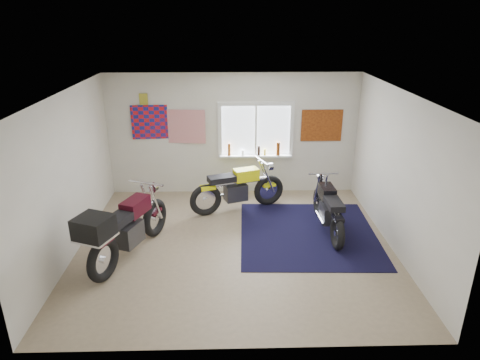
{
  "coord_description": "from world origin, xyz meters",
  "views": [
    {
      "loc": [
        -0.09,
        -6.65,
        3.87
      ],
      "look_at": [
        0.1,
        0.4,
        1.1
      ],
      "focal_mm": 32.0,
      "sensor_mm": 36.0,
      "label": 1
    }
  ],
  "objects_px": {
    "yellow_triumph": "(238,189)",
    "maroon_tourer": "(124,229)",
    "navy_rug": "(308,233)",
    "black_chrome_bike": "(328,210)"
  },
  "relations": [
    {
      "from": "yellow_triumph",
      "to": "black_chrome_bike",
      "type": "xyz_separation_m",
      "value": [
        1.67,
        -0.97,
        -0.03
      ]
    },
    {
      "from": "navy_rug",
      "to": "maroon_tourer",
      "type": "height_order",
      "value": "maroon_tourer"
    },
    {
      "from": "black_chrome_bike",
      "to": "maroon_tourer",
      "type": "height_order",
      "value": "maroon_tourer"
    },
    {
      "from": "black_chrome_bike",
      "to": "yellow_triumph",
      "type": "bearing_deg",
      "value": 57.43
    },
    {
      "from": "navy_rug",
      "to": "black_chrome_bike",
      "type": "distance_m",
      "value": 0.58
    },
    {
      "from": "yellow_triumph",
      "to": "maroon_tourer",
      "type": "distance_m",
      "value": 2.7
    },
    {
      "from": "yellow_triumph",
      "to": "maroon_tourer",
      "type": "xyz_separation_m",
      "value": [
        -1.89,
        -1.92,
        0.13
      ]
    },
    {
      "from": "yellow_triumph",
      "to": "black_chrome_bike",
      "type": "height_order",
      "value": "yellow_triumph"
    },
    {
      "from": "navy_rug",
      "to": "maroon_tourer",
      "type": "relative_size",
      "value": 1.2
    },
    {
      "from": "black_chrome_bike",
      "to": "maroon_tourer",
      "type": "distance_m",
      "value": 3.7
    }
  ]
}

